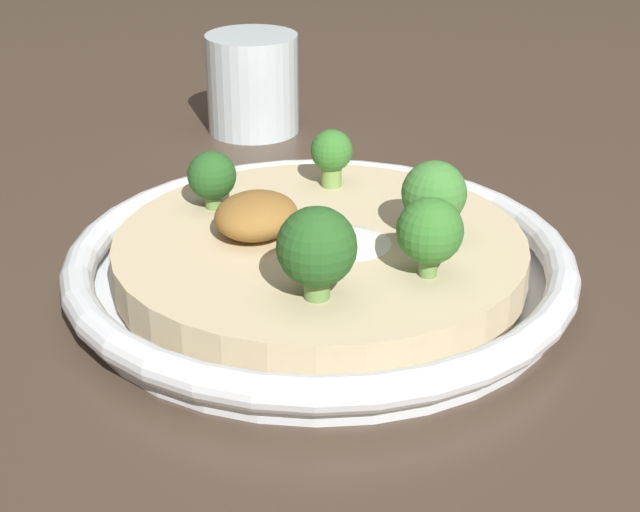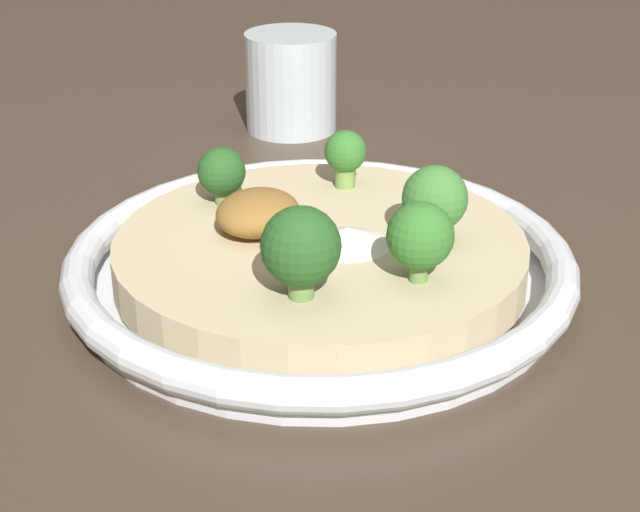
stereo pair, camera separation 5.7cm
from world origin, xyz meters
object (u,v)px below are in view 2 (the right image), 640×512
risotto_bowl (320,262)px  broccoli_front_left (345,154)px  drinking_glass (291,82)px  broccoli_front (222,172)px  broccoli_back_left (435,199)px  broccoli_back_right (420,237)px  broccoli_right (301,248)px

risotto_bowl → broccoli_front_left: 0.09m
broccoli_front_left → drinking_glass: 0.21m
broccoli_front → broccoli_back_left: 0.14m
broccoli_back_right → risotto_bowl: bearing=-105.9°
drinking_glass → risotto_bowl: bearing=34.6°
broccoli_front → broccoli_back_right: size_ratio=0.82×
broccoli_front_left → broccoli_front: bearing=-40.7°
risotto_bowl → drinking_glass: size_ratio=3.64×
risotto_bowl → broccoli_front_left: size_ratio=7.87×
risotto_bowl → drinking_glass: bearing=-145.4°
broccoli_right → drinking_glass: bearing=-147.9°
broccoli_front_left → broccoli_back_right: (0.10, 0.10, 0.00)m
risotto_bowl → broccoli_front: 0.09m
broccoli_front → drinking_glass: size_ratio=0.44×
risotto_bowl → broccoli_back_left: (-0.03, 0.06, 0.04)m
risotto_bowl → broccoli_front: (-0.01, -0.08, 0.04)m
risotto_bowl → broccoli_front: size_ratio=8.21×
risotto_bowl → broccoli_front_left: bearing=-162.0°
broccoli_right → drinking_glass: size_ratio=0.60×
broccoli_front_left → broccoli_right: size_ratio=0.77×
broccoli_back_left → broccoli_front_left: bearing=-120.5°
risotto_bowl → broccoli_front_left: broccoli_front_left is taller
broccoli_back_right → broccoli_right: bearing=-43.9°
risotto_bowl → broccoli_front: bearing=-100.2°
broccoli_front → broccoli_back_right: (0.03, 0.15, 0.00)m
broccoli_right → broccoli_back_right: (-0.05, 0.04, -0.00)m
risotto_bowl → broccoli_back_right: (0.02, 0.07, 0.04)m
broccoli_front → broccoli_front_left: broccoli_front_left is taller
broccoli_front → broccoli_back_left: (-0.01, 0.14, 0.01)m
drinking_glass → broccoli_back_right: bearing=42.4°
broccoli_right → risotto_bowl: bearing=-157.9°
broccoli_back_left → broccoli_front: bearing=-84.8°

